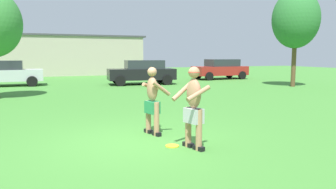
{
  "coord_description": "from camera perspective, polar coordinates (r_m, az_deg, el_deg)",
  "views": [
    {
      "loc": [
        -1.98,
        -6.78,
        1.91
      ],
      "look_at": [
        0.77,
        -0.03,
        1.02
      ],
      "focal_mm": 34.84,
      "sensor_mm": 36.0,
      "label": 1
    }
  ],
  "objects": [
    {
      "name": "ground_plane",
      "position": [
        7.32,
        -5.76,
        -8.24
      ],
      "size": [
        80.0,
        80.0,
        0.0
      ],
      "primitive_type": "plane",
      "color": "#428433"
    },
    {
      "name": "player_with_cap",
      "position": [
        6.6,
        4.48,
        -1.63
      ],
      "size": [
        0.68,
        0.7,
        1.69
      ],
      "color": "black",
      "rests_on": "ground_plane"
    },
    {
      "name": "player_in_green",
      "position": [
        7.81,
        -2.73,
        -0.88
      ],
      "size": [
        0.63,
        0.74,
        1.63
      ],
      "color": "black",
      "rests_on": "ground_plane"
    },
    {
      "name": "frisbee",
      "position": [
        6.93,
        0.74,
        -8.97
      ],
      "size": [
        0.29,
        0.29,
        0.03
      ],
      "primitive_type": "cylinder",
      "color": "yellow",
      "rests_on": "ground_plane"
    },
    {
      "name": "car_red_near_post",
      "position": [
        26.37,
        9.16,
        4.47
      ],
      "size": [
        4.33,
        2.09,
        1.58
      ],
      "color": "maroon",
      "rests_on": "ground_plane"
    },
    {
      "name": "car_black_mid_lot",
      "position": [
        21.41,
        -4.55,
        3.99
      ],
      "size": [
        4.46,
        2.39,
        1.58
      ],
      "color": "black",
      "rests_on": "ground_plane"
    },
    {
      "name": "car_silver_far_end",
      "position": [
        22.42,
        -26.72,
        3.4
      ],
      "size": [
        4.3,
        2.02,
        1.58
      ],
      "color": "silver",
      "rests_on": "ground_plane"
    },
    {
      "name": "outbuilding_behind_lot",
      "position": [
        33.5,
        -16.53,
        6.61
      ],
      "size": [
        13.61,
        5.38,
        3.78
      ],
      "color": "#B2A893",
      "rests_on": "ground_plane"
    },
    {
      "name": "tree_right_field",
      "position": [
        21.31,
        21.44,
        12.13
      ],
      "size": [
        2.76,
        2.76,
        5.77
      ],
      "color": "brown",
      "rests_on": "ground_plane"
    }
  ]
}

